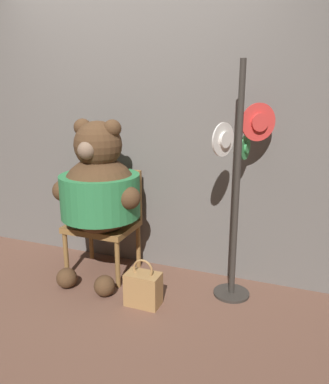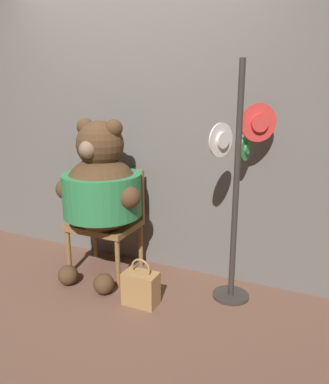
{
  "view_description": "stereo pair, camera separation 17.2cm",
  "coord_description": "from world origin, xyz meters",
  "views": [
    {
      "loc": [
        1.42,
        -2.4,
        1.54
      ],
      "look_at": [
        0.4,
        0.2,
        0.79
      ],
      "focal_mm": 35.0,
      "sensor_mm": 36.0,
      "label": 1
    },
    {
      "loc": [
        1.58,
        -2.33,
        1.54
      ],
      "look_at": [
        0.4,
        0.2,
        0.79
      ],
      "focal_mm": 35.0,
      "sensor_mm": 36.0,
      "label": 2
    }
  ],
  "objects": [
    {
      "name": "wall_back",
      "position": [
        0.0,
        0.58,
        1.33
      ],
      "size": [
        8.0,
        0.1,
        2.66
      ],
      "color": "#66605B",
      "rests_on": "ground_plane"
    },
    {
      "name": "handbag_on_ground",
      "position": [
        0.36,
        -0.14,
        0.13
      ],
      "size": [
        0.26,
        0.16,
        0.37
      ],
      "color": "#A87A47",
      "rests_on": "ground_plane"
    },
    {
      "name": "chair",
      "position": [
        -0.18,
        0.3,
        0.49
      ],
      "size": [
        0.55,
        0.45,
        0.89
      ],
      "color": "olive",
      "rests_on": "ground_plane"
    },
    {
      "name": "ground_plane",
      "position": [
        0.0,
        0.0,
        0.0
      ],
      "size": [
        14.0,
        14.0,
        0.0
      ],
      "primitive_type": "plane",
      "color": "brown"
    },
    {
      "name": "teddy_bear",
      "position": [
        -0.14,
        0.15,
        0.77
      ],
      "size": [
        0.78,
        0.7,
        1.34
      ],
      "color": "#4C331E",
      "rests_on": "ground_plane"
    },
    {
      "name": "hat_display_rack",
      "position": [
        0.97,
        0.25,
        0.9
      ],
      "size": [
        0.36,
        0.5,
        1.76
      ],
      "color": "#332D28",
      "rests_on": "ground_plane"
    }
  ]
}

